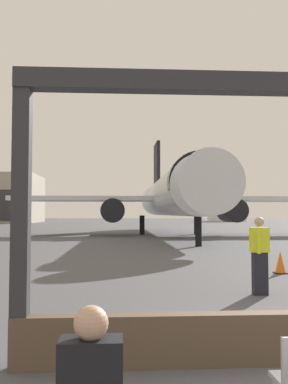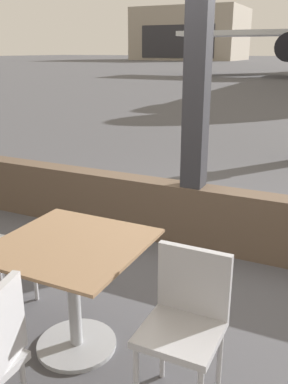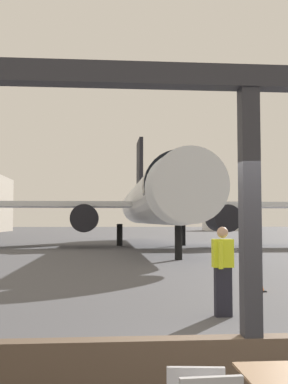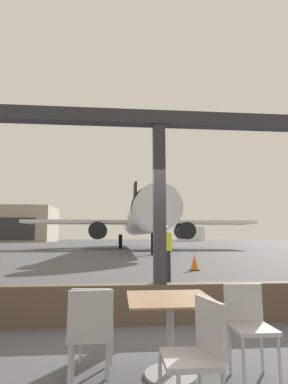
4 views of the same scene
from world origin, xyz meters
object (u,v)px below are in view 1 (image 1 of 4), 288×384
Objects in this scene: fuel_storage_tank at (227,212)px; airplane at (172,195)px; ground_crew_worker at (260,254)px; traffic_cone at (280,263)px.

airplane is at bearing -109.00° from fuel_storage_tank.
traffic_cone is (1.74, 3.19, -0.58)m from ground_crew_worker.
airplane reaches higher than fuel_storage_tank.
traffic_cone is at bearing -88.68° from airplane.
airplane is 17.83× the size of ground_crew_worker.
airplane is 3.36× the size of fuel_storage_tank.
ground_crew_worker is at bearing -92.79° from airplane.
ground_crew_worker is at bearing -104.40° from fuel_storage_tank.
fuel_storage_tank is at bearing 71.00° from airplane.
airplane reaches higher than traffic_cone.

